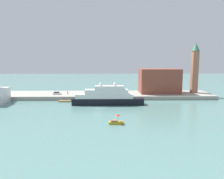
% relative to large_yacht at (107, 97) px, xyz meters
% --- Properties ---
extents(ground, '(400.00, 400.00, 0.00)m').
position_rel_large_yacht_xyz_m(ground, '(-3.46, -6.81, -3.14)').
color(ground, slate).
extents(quay_dock, '(110.00, 19.16, 1.79)m').
position_rel_large_yacht_xyz_m(quay_dock, '(-3.46, 18.77, -2.24)').
color(quay_dock, gray).
rests_on(quay_dock, ground).
extents(large_yacht, '(29.46, 4.67, 11.80)m').
position_rel_large_yacht_xyz_m(large_yacht, '(0.00, 0.00, 0.00)').
color(large_yacht, black).
rests_on(large_yacht, ground).
extents(small_motorboat, '(4.26, 1.66, 3.01)m').
position_rel_large_yacht_xyz_m(small_motorboat, '(2.69, -27.36, -2.30)').
color(small_motorboat, '#B7991E').
rests_on(small_motorboat, ground).
extents(work_barge, '(5.52, 1.74, 0.60)m').
position_rel_large_yacht_xyz_m(work_barge, '(-18.70, 6.32, -2.84)').
color(work_barge, olive).
rests_on(work_barge, ground).
extents(harbor_building, '(19.77, 11.50, 12.15)m').
position_rel_large_yacht_xyz_m(harbor_building, '(26.49, 20.17, 4.72)').
color(harbor_building, brown).
rests_on(harbor_building, quay_dock).
extents(bell_tower, '(3.80, 3.80, 25.08)m').
position_rel_large_yacht_xyz_m(bell_tower, '(44.30, 20.23, 12.24)').
color(bell_tower, '#9E664C').
rests_on(bell_tower, quay_dock).
extents(parked_car, '(3.90, 1.67, 1.33)m').
position_rel_large_yacht_xyz_m(parked_car, '(-24.29, 15.72, -0.77)').
color(parked_car, silver).
rests_on(parked_car, quay_dock).
extents(person_figure, '(0.36, 0.36, 1.67)m').
position_rel_large_yacht_xyz_m(person_figure, '(-19.16, 16.54, -0.57)').
color(person_figure, '#4C4C4C').
rests_on(person_figure, quay_dock).
extents(mooring_bollard, '(0.55, 0.55, 0.69)m').
position_rel_large_yacht_xyz_m(mooring_bollard, '(-6.61, 10.08, -1.00)').
color(mooring_bollard, black).
rests_on(mooring_bollard, quay_dock).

